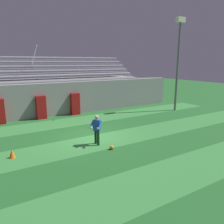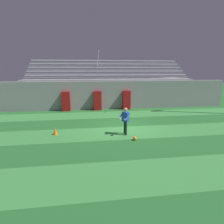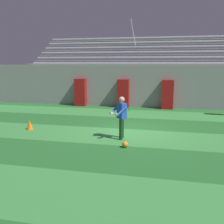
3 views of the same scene
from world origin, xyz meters
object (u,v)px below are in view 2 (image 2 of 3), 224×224
(goalkeeper, at_px, (125,119))
(water_bottle, at_px, (105,111))
(padding_pillar_gate_right, at_px, (126,100))
(soccer_ball, at_px, (135,138))
(padding_pillar_gate_left, at_px, (98,101))
(padding_pillar_far_left, at_px, (66,101))
(traffic_cone, at_px, (55,131))

(goalkeeper, xyz_separation_m, water_bottle, (-0.59, 6.17, -0.83))
(padding_pillar_gate_right, bearing_deg, soccer_ball, -98.98)
(padding_pillar_gate_left, xyz_separation_m, water_bottle, (0.64, -1.17, -0.82))
(goalkeeper, bearing_deg, soccer_ball, -71.96)
(padding_pillar_gate_left, bearing_deg, padding_pillar_gate_right, 0.00)
(padding_pillar_far_left, bearing_deg, water_bottle, -17.80)
(soccer_ball, bearing_deg, padding_pillar_gate_right, 81.02)
(padding_pillar_gate_left, relative_size, goalkeeper, 1.12)
(padding_pillar_gate_right, bearing_deg, water_bottle, -152.53)
(padding_pillar_gate_left, relative_size, traffic_cone, 4.46)
(padding_pillar_gate_left, xyz_separation_m, goalkeeper, (1.23, -7.35, 0.02))
(traffic_cone, bearing_deg, padding_pillar_far_left, 89.77)
(soccer_ball, xyz_separation_m, water_bottle, (-0.93, 7.21, 0.01))
(water_bottle, bearing_deg, goalkeeper, -84.51)
(padding_pillar_far_left, distance_m, soccer_ball, 9.59)
(goalkeeper, bearing_deg, padding_pillar_far_left, 120.01)
(soccer_ball, bearing_deg, traffic_cone, 161.14)
(goalkeeper, bearing_deg, padding_pillar_gate_left, 99.52)
(goalkeeper, bearing_deg, traffic_cone, 172.80)
(goalkeeper, height_order, traffic_cone, goalkeeper)
(padding_pillar_gate_left, distance_m, soccer_ball, 8.57)
(padding_pillar_gate_left, relative_size, soccer_ball, 8.51)
(soccer_ball, xyz_separation_m, traffic_cone, (-4.61, 1.57, 0.10))
(padding_pillar_gate_right, distance_m, goalkeeper, 7.53)
(padding_pillar_gate_left, xyz_separation_m, padding_pillar_far_left, (-3.01, 0.00, 0.00))
(water_bottle, bearing_deg, soccer_ball, -82.65)
(water_bottle, bearing_deg, padding_pillar_gate_left, 118.59)
(goalkeeper, height_order, soccer_ball, goalkeeper)
(padding_pillar_gate_left, xyz_separation_m, traffic_cone, (-3.04, -6.81, -0.73))
(padding_pillar_far_left, relative_size, water_bottle, 7.80)
(padding_pillar_gate_left, height_order, water_bottle, padding_pillar_gate_left)
(soccer_ball, bearing_deg, padding_pillar_far_left, 118.66)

